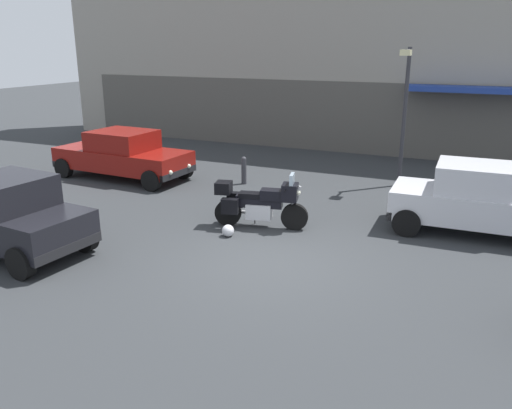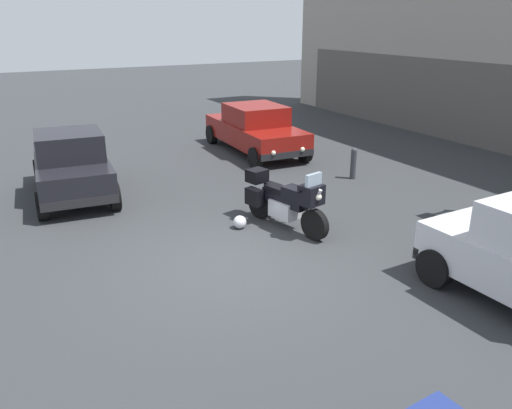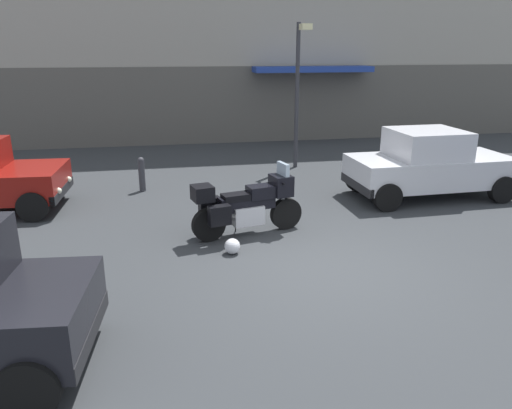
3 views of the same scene
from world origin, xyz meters
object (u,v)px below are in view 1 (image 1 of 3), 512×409
(car_hatchback_near, at_px, (476,200))
(helmet, at_px, (228,231))
(motorcycle, at_px, (259,203))
(car_sedan_far, at_px, (123,155))
(streetlamp_curbside, at_px, (405,103))
(car_wagon_end, at_px, (6,215))
(bollard_curbside, at_px, (244,169))

(car_hatchback_near, bearing_deg, helmet, -155.06)
(motorcycle, bearing_deg, car_sedan_far, 143.78)
(streetlamp_curbside, bearing_deg, car_wagon_end, -127.55)
(streetlamp_curbside, bearing_deg, motorcycle, -115.15)
(bollard_curbside, bearing_deg, car_sedan_far, -166.31)
(motorcycle, height_order, car_wagon_end, car_wagon_end)
(car_wagon_end, xyz_separation_m, bollard_curbside, (2.18, 7.02, -0.34))
(motorcycle, distance_m, car_wagon_end, 5.52)
(motorcycle, xyz_separation_m, car_wagon_end, (-4.25, -3.53, 0.19))
(car_sedan_far, bearing_deg, bollard_curbside, 16.72)
(car_wagon_end, relative_size, streetlamp_curbside, 0.96)
(helmet, bearing_deg, motorcycle, 64.97)
(car_sedan_far, bearing_deg, helmet, -28.35)
(motorcycle, relative_size, bollard_curbside, 2.55)
(car_sedan_far, height_order, streetlamp_curbside, streetlamp_curbside)
(motorcycle, bearing_deg, car_hatchback_near, 6.45)
(car_wagon_end, bearing_deg, car_hatchback_near, -144.44)
(helmet, distance_m, streetlamp_curbside, 7.05)
(streetlamp_curbside, bearing_deg, helmet, -115.14)
(motorcycle, distance_m, bollard_curbside, 4.06)
(helmet, relative_size, car_sedan_far, 0.06)
(car_hatchback_near, distance_m, car_wagon_end, 10.36)
(streetlamp_curbside, bearing_deg, bollard_curbside, -159.86)
(car_hatchback_near, bearing_deg, car_sedan_far, 173.93)
(car_sedan_far, xyz_separation_m, streetlamp_curbside, (8.39, 2.59, 1.78))
(helmet, xyz_separation_m, car_wagon_end, (-3.85, -2.67, 0.67))
(streetlamp_curbside, xyz_separation_m, bollard_curbside, (-4.48, -1.64, -2.10))
(bollard_curbside, bearing_deg, streetlamp_curbside, 20.14)
(motorcycle, distance_m, helmet, 1.06)
(helmet, relative_size, car_wagon_end, 0.07)
(car_hatchback_near, height_order, car_sedan_far, car_hatchback_near)
(helmet, distance_m, car_wagon_end, 4.73)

